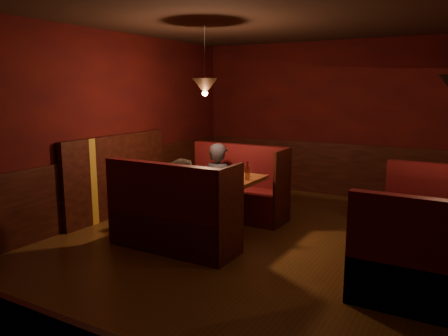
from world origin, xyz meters
The scene contains 8 objects.
room centered at (-0.28, 0.04, 1.05)m, with size 6.02×7.02×2.92m.
main_table centered at (-1.23, 0.41, 0.63)m, with size 1.53×0.93×1.07m.
main_bench_far centered at (-1.22, 1.27, 0.36)m, with size 1.68×0.60×1.15m.
main_bench_near centered at (-1.22, -0.46, 0.36)m, with size 1.68×0.60×1.15m.
second_table centered at (1.78, 0.28, 0.58)m, with size 1.40×0.89×0.79m.
second_bench_near centered at (1.82, -0.55, 0.35)m, with size 1.54×0.58×1.10m.
diner_a centered at (-1.40, 1.03, 0.78)m, with size 0.57×0.37×1.55m, color #212129.
diner_b centered at (-1.22, -0.19, 0.74)m, with size 0.72×0.56×1.48m, color black.
Camera 1 is at (1.98, -4.69, 2.02)m, focal length 35.00 mm.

